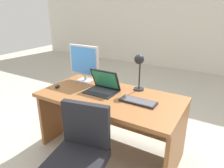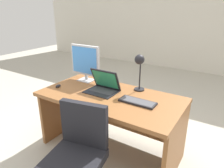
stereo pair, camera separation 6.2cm
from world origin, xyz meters
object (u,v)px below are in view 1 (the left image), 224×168
(desk_lamp, at_px, (139,64))
(office_chair, at_px, (79,165))
(keyboard, at_px, (138,101))
(mouse, at_px, (57,86))
(monitor, at_px, (84,62))
(desk, at_px, (112,110))
(laptop, at_px, (104,85))

(desk_lamp, height_order, office_chair, desk_lamp)
(keyboard, height_order, desk_lamp, desk_lamp)
(mouse, bearing_deg, monitor, 69.93)
(desk, height_order, office_chair, office_chair)
(monitor, height_order, office_chair, monitor)
(monitor, relative_size, mouse, 6.22)
(mouse, xyz_separation_m, desk_lamp, (0.86, 0.43, 0.30))
(keyboard, bearing_deg, laptop, 170.16)
(monitor, distance_m, mouse, 0.46)
(desk, relative_size, mouse, 21.00)
(desk_lamp, bearing_deg, keyboard, -65.51)
(desk_lamp, bearing_deg, mouse, -153.79)
(keyboard, bearing_deg, desk, 171.14)
(mouse, relative_size, office_chair, 0.09)
(monitor, bearing_deg, mouse, -110.07)
(mouse, height_order, desk_lamp, desk_lamp)
(laptop, relative_size, desk_lamp, 0.82)
(desk_lamp, xyz_separation_m, office_chair, (-0.08, -1.00, -0.67))
(monitor, height_order, keyboard, monitor)
(desk, xyz_separation_m, desk_lamp, (0.20, 0.25, 0.51))
(laptop, distance_m, mouse, 0.57)
(mouse, bearing_deg, office_chair, -36.32)
(laptop, xyz_separation_m, mouse, (-0.53, -0.21, -0.06))
(desk, distance_m, desk_lamp, 0.60)
(keyboard, relative_size, desk_lamp, 0.89)
(monitor, height_order, mouse, monitor)
(monitor, distance_m, desk_lamp, 0.74)
(desk, bearing_deg, keyboard, -8.86)
(keyboard, xyz_separation_m, desk_lamp, (-0.14, 0.30, 0.30))
(desk, xyz_separation_m, keyboard, (0.34, -0.05, 0.21))
(monitor, bearing_deg, desk_lamp, 4.62)
(monitor, bearing_deg, laptop, -21.84)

